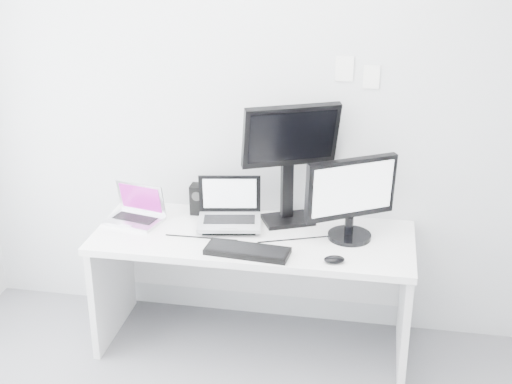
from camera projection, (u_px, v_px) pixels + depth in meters
The scene contains 11 objects.
back_wall at pixel (264, 112), 4.07m from camera, with size 3.60×3.60×0.00m, color silver.
desk at pixel (253, 291), 4.12m from camera, with size 1.80×0.70×0.73m, color white.
macbook at pixel (133, 204), 4.10m from camera, with size 0.31×0.23×0.23m, color silver.
speaker at pixel (199, 199), 4.23m from camera, with size 0.09×0.09×0.18m, color black.
dell_laptop at pixel (229, 205), 4.00m from camera, with size 0.36×0.28×0.30m, color #A9ABB0.
rear_monitor at pixel (289, 162), 4.01m from camera, with size 0.55×0.20×0.74m, color black.
samsung_monitor at pixel (351, 198), 3.85m from camera, with size 0.53×0.24×0.49m, color black.
keyboard at pixel (247, 251), 3.76m from camera, with size 0.45×0.16×0.03m, color black.
mouse at pixel (334, 259), 3.67m from camera, with size 0.11×0.07×0.04m, color black.
wall_note_0 at pixel (344, 69), 3.89m from camera, with size 0.10×0.00×0.14m, color white.
wall_note_1 at pixel (371, 77), 3.88m from camera, with size 0.09×0.00×0.13m, color white.
Camera 1 is at (0.65, -2.28, 2.47)m, focal length 49.53 mm.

